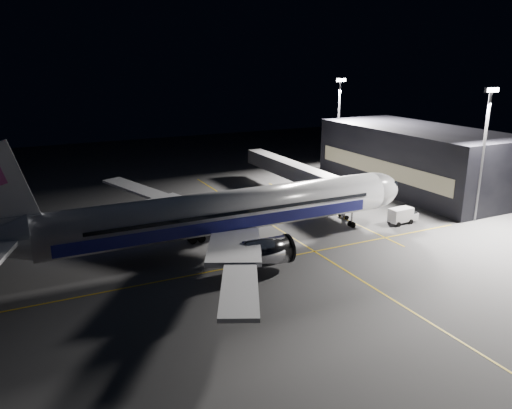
{
  "coord_description": "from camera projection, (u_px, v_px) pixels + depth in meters",
  "views": [
    {
      "loc": [
        -24.38,
        -58.27,
        24.8
      ],
      "look_at": [
        3.79,
        -0.92,
        6.0
      ],
      "focal_mm": 35.0,
      "sensor_mm": 36.0,
      "label": 1
    }
  ],
  "objects": [
    {
      "name": "ground",
      "position": [
        228.0,
        249.0,
        67.49
      ],
      "size": [
        200.0,
        200.0,
        0.0
      ],
      "primitive_type": "plane",
      "color": "#4C4C4F",
      "rests_on": "ground"
    },
    {
      "name": "terminal",
      "position": [
        416.0,
        158.0,
        97.29
      ],
      "size": [
        18.12,
        40.0,
        12.0
      ],
      "color": "black",
      "rests_on": "ground"
    },
    {
      "name": "guide_line_main",
      "position": [
        292.0,
        237.0,
        71.71
      ],
      "size": [
        0.25,
        80.0,
        0.01
      ],
      "primitive_type": "cube",
      "color": "gold",
      "rests_on": "ground"
    },
    {
      "name": "safety_cone_c",
      "position": [
        186.0,
        219.0,
        78.77
      ],
      "size": [
        0.42,
        0.42,
        0.63
      ],
      "primitive_type": "cone",
      "color": "orange",
      "rests_on": "ground"
    },
    {
      "name": "airliner",
      "position": [
        220.0,
        213.0,
        65.57
      ],
      "size": [
        61.48,
        54.22,
        16.64
      ],
      "color": "silver",
      "rests_on": "ground"
    },
    {
      "name": "service_truck",
      "position": [
        403.0,
        215.0,
        77.56
      ],
      "size": [
        5.03,
        2.44,
        2.51
      ],
      "rotation": [
        0.0,
        0.0,
        0.06
      ],
      "color": "white",
      "rests_on": "ground"
    },
    {
      "name": "guide_line_cross",
      "position": [
        247.0,
        264.0,
        62.32
      ],
      "size": [
        70.0,
        0.25,
        0.01
      ],
      "primitive_type": "cube",
      "color": "gold",
      "rests_on": "ground"
    },
    {
      "name": "floodlight_mast_north",
      "position": [
        339.0,
        118.0,
        108.45
      ],
      "size": [
        2.4,
        0.68,
        20.7
      ],
      "color": "#59595E",
      "rests_on": "ground"
    },
    {
      "name": "baggage_tug",
      "position": [
        186.0,
        205.0,
        85.05
      ],
      "size": [
        2.51,
        2.19,
        1.58
      ],
      "rotation": [
        0.0,
        0.0,
        0.24
      ],
      "color": "black",
      "rests_on": "ground"
    },
    {
      "name": "jet_bridge",
      "position": [
        300.0,
        173.0,
        91.04
      ],
      "size": [
        3.6,
        34.4,
        6.3
      ],
      "color": "#B2B2B7",
      "rests_on": "ground"
    },
    {
      "name": "guide_line_side",
      "position": [
        323.0,
        209.0,
        85.4
      ],
      "size": [
        0.25,
        40.0,
        0.01
      ],
      "primitive_type": "cube",
      "color": "gold",
      "rests_on": "ground"
    },
    {
      "name": "safety_cone_b",
      "position": [
        232.0,
        235.0,
        71.82
      ],
      "size": [
        0.36,
        0.36,
        0.54
      ],
      "primitive_type": "cone",
      "color": "orange",
      "rests_on": "ground"
    },
    {
      "name": "safety_cone_a",
      "position": [
        148.0,
        229.0,
        74.31
      ],
      "size": [
        0.41,
        0.41,
        0.61
      ],
      "primitive_type": "cone",
      "color": "orange",
      "rests_on": "ground"
    },
    {
      "name": "floodlight_mast_south",
      "position": [
        484.0,
        143.0,
        75.73
      ],
      "size": [
        2.4,
        0.67,
        20.7
      ],
      "color": "#59595E",
      "rests_on": "ground"
    }
  ]
}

